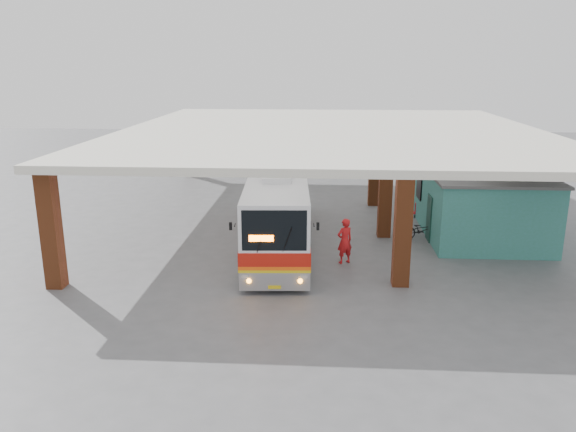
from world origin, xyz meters
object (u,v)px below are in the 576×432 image
at_px(motorcycle, 422,230).
at_px(pedestrian, 345,241).
at_px(coach_bus, 278,206).
at_px(red_chair, 414,210).

distance_m(motorcycle, pedestrian, 4.93).
bearing_deg(pedestrian, motorcycle, -167.99).
height_order(coach_bus, red_chair, coach_bus).
height_order(motorcycle, red_chair, motorcycle).
relative_size(motorcycle, red_chair, 2.35).
xyz_separation_m(motorcycle, red_chair, (0.22, 4.03, -0.12)).
height_order(pedestrian, red_chair, pedestrian).
bearing_deg(red_chair, pedestrian, -108.41).
bearing_deg(motorcycle, coach_bus, 108.01).
relative_size(motorcycle, pedestrian, 0.99).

